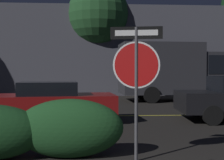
{
  "coord_description": "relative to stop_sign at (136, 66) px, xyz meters",
  "views": [
    {
      "loc": [
        -0.38,
        -3.28,
        1.61
      ],
      "look_at": [
        0.2,
        5.8,
        1.36
      ],
      "focal_mm": 50.0,
      "sensor_mm": 36.0,
      "label": 1
    }
  ],
  "objects": [
    {
      "name": "stop_sign",
      "position": [
        0.0,
        0.0,
        0.0
      ],
      "size": [
        0.91,
        0.2,
        2.4
      ],
      "rotation": [
        0.0,
        0.0,
        -0.19
      ],
      "color": "#4C4C51",
      "rests_on": "ground_plane"
    },
    {
      "name": "building_backdrop",
      "position": [
        -1.16,
        17.17,
        1.29
      ],
      "size": [
        31.83,
        4.6,
        6.0
      ],
      "primitive_type": "cube",
      "color": "#4C4C56",
      "rests_on": "ground_plane"
    },
    {
      "name": "road_center_stripe",
      "position": [
        -0.4,
        5.69,
        -1.71
      ],
      "size": [
        36.38,
        0.12,
        0.01
      ],
      "primitive_type": "cube",
      "color": "gold",
      "rests_on": "ground_plane"
    },
    {
      "name": "delivery_truck",
      "position": [
        4.27,
        11.36,
        -0.02
      ],
      "size": [
        6.99,
        2.89,
        3.12
      ],
      "rotation": [
        0.0,
        0.0,
        -1.51
      ],
      "color": "#2D2D33",
      "rests_on": "ground_plane"
    },
    {
      "name": "tree_2",
      "position": [
        -0.36,
        15.65,
        3.66
      ],
      "size": [
        4.22,
        4.22,
        7.5
      ],
      "color": "#422D1E",
      "rests_on": "ground_plane"
    },
    {
      "name": "hedge_bush_2",
      "position": [
        -1.2,
        0.31,
        -1.16
      ],
      "size": [
        2.01,
        0.78,
        1.1
      ],
      "primitive_type": "ellipsoid",
      "color": "#1E4C23",
      "rests_on": "ground_plane"
    },
    {
      "name": "passing_car_2",
      "position": [
        -2.27,
        4.33,
        -1.05
      ],
      "size": [
        4.63,
        2.18,
        1.29
      ],
      "rotation": [
        0.0,
        0.0,
        1.66
      ],
      "color": "maroon",
      "rests_on": "ground_plane"
    }
  ]
}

